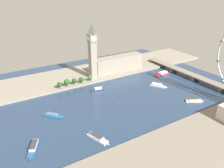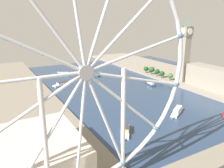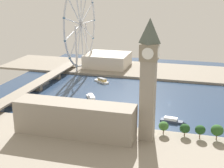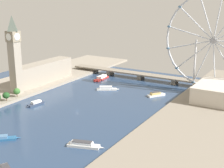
{
  "view_description": "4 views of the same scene",
  "coord_description": "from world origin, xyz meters",
  "px_view_note": "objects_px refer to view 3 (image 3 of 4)",
  "views": [
    {
      "loc": [
        231.06,
        -155.21,
        152.85
      ],
      "look_at": [
        -23.95,
        1.47,
        19.32
      ],
      "focal_mm": 36.17,
      "sensor_mm": 36.0,
      "label": 1
    },
    {
      "loc": [
        142.22,
        229.55,
        89.51
      ],
      "look_at": [
        14.19,
        1.66,
        13.1
      ],
      "focal_mm": 36.47,
      "sensor_mm": 36.0,
      "label": 2
    },
    {
      "loc": [
        -329.22,
        -29.16,
        118.85
      ],
      "look_at": [
        4.79,
        63.84,
        13.73
      ],
      "focal_mm": 52.6,
      "sensor_mm": 36.0,
      "label": 3
    },
    {
      "loc": [
        198.31,
        -261.89,
        121.03
      ],
      "look_at": [
        6.86,
        61.32,
        16.03
      ],
      "focal_mm": 52.29,
      "sensor_mm": 36.0,
      "label": 4
    }
  ],
  "objects_px": {
    "clock_tower": "(148,79)",
    "tour_boat_2": "(102,81)",
    "riverside_hall": "(108,60)",
    "tour_boat_0": "(172,120)",
    "ferris_wheel": "(81,25)",
    "river_bridge": "(36,85)",
    "tour_boat_5": "(91,98)",
    "tour_boat_6": "(40,105)",
    "parliament_block": "(75,119)"
  },
  "relations": [
    {
      "from": "clock_tower",
      "to": "tour_boat_2",
      "type": "xyz_separation_m",
      "value": [
        148.08,
        83.12,
        -49.52
      ]
    },
    {
      "from": "riverside_hall",
      "to": "tour_boat_0",
      "type": "xyz_separation_m",
      "value": [
        -177.7,
        -112.29,
        -10.56
      ]
    },
    {
      "from": "riverside_hall",
      "to": "ferris_wheel",
      "type": "bearing_deg",
      "value": 124.28
    },
    {
      "from": "ferris_wheel",
      "to": "river_bridge",
      "type": "relative_size",
      "value": 0.54
    },
    {
      "from": "tour_boat_5",
      "to": "tour_boat_6",
      "type": "distance_m",
      "value": 55.23
    },
    {
      "from": "tour_boat_2",
      "to": "ferris_wheel",
      "type": "bearing_deg",
      "value": -14.31
    },
    {
      "from": "tour_boat_0",
      "to": "clock_tower",
      "type": "bearing_deg",
      "value": -102.32
    },
    {
      "from": "tour_boat_5",
      "to": "clock_tower",
      "type": "bearing_deg",
      "value": -169.3
    },
    {
      "from": "tour_boat_0",
      "to": "river_bridge",
      "type": "bearing_deg",
      "value": 169.55
    },
    {
      "from": "tour_boat_0",
      "to": "tour_boat_2",
      "type": "bearing_deg",
      "value": 140.72
    },
    {
      "from": "tour_boat_2",
      "to": "tour_boat_6",
      "type": "bearing_deg",
      "value": 105.62
    },
    {
      "from": "clock_tower",
      "to": "tour_boat_5",
      "type": "height_order",
      "value": "clock_tower"
    },
    {
      "from": "tour_boat_6",
      "to": "riverside_hall",
      "type": "bearing_deg",
      "value": 81.19
    },
    {
      "from": "clock_tower",
      "to": "ferris_wheel",
      "type": "relative_size",
      "value": 0.76
    },
    {
      "from": "parliament_block",
      "to": "river_bridge",
      "type": "bearing_deg",
      "value": 41.15
    },
    {
      "from": "riverside_hall",
      "to": "tour_boat_0",
      "type": "relative_size",
      "value": 2.57
    },
    {
      "from": "clock_tower",
      "to": "river_bridge",
      "type": "distance_m",
      "value": 182.01
    },
    {
      "from": "tour_boat_5",
      "to": "tour_boat_2",
      "type": "bearing_deg",
      "value": -23.71
    },
    {
      "from": "clock_tower",
      "to": "tour_boat_0",
      "type": "relative_size",
      "value": 3.92
    },
    {
      "from": "clock_tower",
      "to": "ferris_wheel",
      "type": "height_order",
      "value": "ferris_wheel"
    },
    {
      "from": "parliament_block",
      "to": "tour_boat_6",
      "type": "bearing_deg",
      "value": 47.28
    },
    {
      "from": "parliament_block",
      "to": "river_bridge",
      "type": "distance_m",
      "value": 138.99
    },
    {
      "from": "tour_boat_5",
      "to": "river_bridge",
      "type": "bearing_deg",
      "value": 48.4
    },
    {
      "from": "clock_tower",
      "to": "parliament_block",
      "type": "distance_m",
      "value": 67.16
    },
    {
      "from": "clock_tower",
      "to": "river_bridge",
      "type": "bearing_deg",
      "value": 56.97
    },
    {
      "from": "ferris_wheel",
      "to": "river_bridge",
      "type": "distance_m",
      "value": 120.71
    },
    {
      "from": "parliament_block",
      "to": "riverside_hall",
      "type": "distance_m",
      "value": 233.74
    },
    {
      "from": "parliament_block",
      "to": "tour_boat_2",
      "type": "height_order",
      "value": "parliament_block"
    },
    {
      "from": "tour_boat_2",
      "to": "tour_boat_6",
      "type": "distance_m",
      "value": 106.17
    },
    {
      "from": "tour_boat_2",
      "to": "clock_tower",
      "type": "bearing_deg",
      "value": 153.49
    },
    {
      "from": "parliament_block",
      "to": "riverside_hall",
      "type": "relative_size",
      "value": 1.58
    },
    {
      "from": "river_bridge",
      "to": "clock_tower",
      "type": "bearing_deg",
      "value": -123.03
    },
    {
      "from": "river_bridge",
      "to": "tour_boat_2",
      "type": "xyz_separation_m",
      "value": [
        51.95,
        -64.72,
        -4.45
      ]
    },
    {
      "from": "ferris_wheel",
      "to": "tour_boat_2",
      "type": "height_order",
      "value": "ferris_wheel"
    },
    {
      "from": "tour_boat_5",
      "to": "tour_boat_0",
      "type": "bearing_deg",
      "value": -144.39
    },
    {
      "from": "tour_boat_0",
      "to": "tour_boat_5",
      "type": "distance_m",
      "value": 97.97
    },
    {
      "from": "tour_boat_2",
      "to": "riverside_hall",
      "type": "bearing_deg",
      "value": -45.45
    },
    {
      "from": "tour_boat_0",
      "to": "riverside_hall",
      "type": "bearing_deg",
      "value": 129.43
    },
    {
      "from": "riverside_hall",
      "to": "tour_boat_0",
      "type": "height_order",
      "value": "riverside_hall"
    },
    {
      "from": "riverside_hall",
      "to": "clock_tower",
      "type": "bearing_deg",
      "value": -156.47
    },
    {
      "from": "tour_boat_5",
      "to": "ferris_wheel",
      "type": "bearing_deg",
      "value": -6.31
    },
    {
      "from": "tour_boat_6",
      "to": "clock_tower",
      "type": "bearing_deg",
      "value": -24.27
    },
    {
      "from": "parliament_block",
      "to": "tour_boat_0",
      "type": "xyz_separation_m",
      "value": [
        52.55,
        -72.25,
        -14.75
      ]
    },
    {
      "from": "parliament_block",
      "to": "tour_boat_0",
      "type": "distance_m",
      "value": 90.55
    },
    {
      "from": "river_bridge",
      "to": "parliament_block",
      "type": "bearing_deg",
      "value": -138.85
    },
    {
      "from": "river_bridge",
      "to": "tour_boat_5",
      "type": "distance_m",
      "value": 74.73
    },
    {
      "from": "ferris_wheel",
      "to": "river_bridge",
      "type": "bearing_deg",
      "value": 169.72
    },
    {
      "from": "tour_boat_6",
      "to": "parliament_block",
      "type": "bearing_deg",
      "value": -44.91
    },
    {
      "from": "clock_tower",
      "to": "tour_boat_2",
      "type": "bearing_deg",
      "value": 29.31
    },
    {
      "from": "ferris_wheel",
      "to": "tour_boat_0",
      "type": "distance_m",
      "value": 221.78
    }
  ]
}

